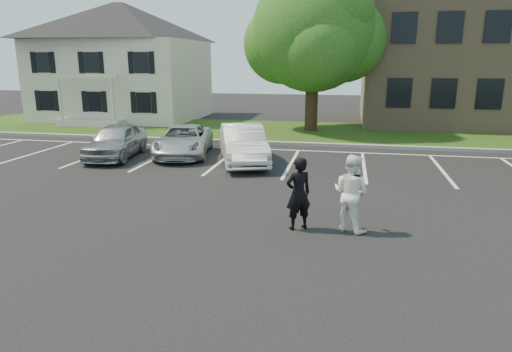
{
  "coord_description": "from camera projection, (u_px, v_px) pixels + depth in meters",
  "views": [
    {
      "loc": [
        2.08,
        -9.39,
        3.96
      ],
      "look_at": [
        0.0,
        1.0,
        1.25
      ],
      "focal_mm": 32.0,
      "sensor_mm": 36.0,
      "label": 1
    }
  ],
  "objects": [
    {
      "name": "curb",
      "position": [
        301.0,
        144.0,
        21.68
      ],
      "size": [
        40.0,
        0.3,
        0.15
      ],
      "primitive_type": "cube",
      "color": "gray",
      "rests_on": "ground"
    },
    {
      "name": "stall_lines",
      "position": [
        328.0,
        160.0,
        18.53
      ],
      "size": [
        34.0,
        5.36,
        0.01
      ],
      "color": "silver",
      "rests_on": "ground"
    },
    {
      "name": "car_white_sedan",
      "position": [
        243.0,
        144.0,
        17.86
      ],
      "size": [
        2.97,
        4.8,
        1.49
      ],
      "primitive_type": "imported",
      "rotation": [
        0.0,
        0.0,
        0.33
      ],
      "color": "silver",
      "rests_on": "ground"
    },
    {
      "name": "ground_plane",
      "position": [
        247.0,
        240.0,
        10.3
      ],
      "size": [
        90.0,
        90.0,
        0.0
      ],
      "primitive_type": "plane",
      "color": "black",
      "rests_on": "ground"
    },
    {
      "name": "man_black_suit",
      "position": [
        298.0,
        194.0,
        10.79
      ],
      "size": [
        0.77,
        0.7,
        1.76
      ],
      "primitive_type": "imported",
      "rotation": [
        0.0,
        0.0,
        3.7
      ],
      "color": "black",
      "rests_on": "ground"
    },
    {
      "name": "car_silver_west",
      "position": [
        116.0,
        141.0,
        18.87
      ],
      "size": [
        2.17,
        4.31,
        1.41
      ],
      "primitive_type": "imported",
      "rotation": [
        0.0,
        0.0,
        0.12
      ],
      "color": "#A1A0A5",
      "rests_on": "ground"
    },
    {
      "name": "house",
      "position": [
        123.0,
        62.0,
        30.8
      ],
      "size": [
        10.3,
        9.22,
        7.6
      ],
      "color": "beige",
      "rests_on": "ground"
    },
    {
      "name": "man_white_shirt",
      "position": [
        351.0,
        193.0,
        10.7
      ],
      "size": [
        1.13,
        1.05,
        1.84
      ],
      "primitive_type": "imported",
      "rotation": [
        0.0,
        0.0,
        2.62
      ],
      "color": "white",
      "rests_on": "ground"
    },
    {
      "name": "grass_strip",
      "position": [
        309.0,
        132.0,
        25.49
      ],
      "size": [
        44.0,
        8.0,
        0.08
      ],
      "primitive_type": "cube",
      "color": "#1E3E10",
      "rests_on": "ground"
    },
    {
      "name": "car_silver_minivan",
      "position": [
        184.0,
        141.0,
        19.31
      ],
      "size": [
        2.92,
        4.87,
        1.27
      ],
      "primitive_type": "imported",
      "rotation": [
        0.0,
        0.0,
        0.19
      ],
      "color": "#B6B9BE",
      "rests_on": "ground"
    },
    {
      "name": "tree",
      "position": [
        315.0,
        33.0,
        24.6
      ],
      "size": [
        7.8,
        7.2,
        8.8
      ],
      "color": "black",
      "rests_on": "ground"
    }
  ]
}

